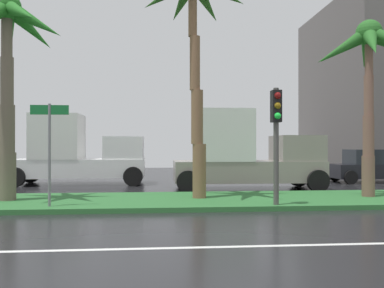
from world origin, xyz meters
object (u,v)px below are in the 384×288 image
(palm_tree_centre_left, at_px, (7,38))
(box_truck_lead, at_px, (78,153))
(car_in_traffic_second, at_px, (372,167))
(palm_tree_centre, at_px, (192,11))
(palm_tree_centre_right, at_px, (368,56))
(box_truck_following, at_px, (246,154))
(traffic_signal_median_right, at_px, (276,124))
(street_name_sign, at_px, (49,140))

(palm_tree_centre_left, relative_size, box_truck_lead, 1.05)
(box_truck_lead, xyz_separation_m, car_in_traffic_second, (15.11, -0.24, -0.72))
(palm_tree_centre, xyz_separation_m, car_in_traffic_second, (10.01, 6.62, -5.69))
(palm_tree_centre_right, xyz_separation_m, box_truck_following, (-3.55, 3.78, -3.54))
(box_truck_following, height_order, car_in_traffic_second, box_truck_following)
(box_truck_lead, bearing_deg, car_in_traffic_second, -0.90)
(car_in_traffic_second, bearing_deg, box_truck_following, -158.53)
(traffic_signal_median_right, height_order, box_truck_following, traffic_signal_median_right)
(palm_tree_centre_left, distance_m, palm_tree_centre, 6.16)
(street_name_sign, xyz_separation_m, box_truck_following, (7.01, 5.31, -0.53))
(palm_tree_centre_left, distance_m, palm_tree_centre_right, 12.28)
(palm_tree_centre, height_order, box_truck_following, palm_tree_centre)
(traffic_signal_median_right, bearing_deg, box_truck_following, 86.83)
(street_name_sign, relative_size, car_in_traffic_second, 0.70)
(palm_tree_centre_left, xyz_separation_m, car_in_traffic_second, (16.07, 6.74, -4.58))
(palm_tree_centre_left, bearing_deg, box_truck_lead, 82.20)
(palm_tree_centre, distance_m, street_name_sign, 6.40)
(traffic_signal_median_right, xyz_separation_m, box_truck_lead, (-7.46, 8.72, -1.02))
(car_in_traffic_second, bearing_deg, traffic_signal_median_right, -132.07)
(box_truck_lead, bearing_deg, street_name_sign, -84.86)
(traffic_signal_median_right, bearing_deg, box_truck_lead, 130.54)
(box_truck_following, bearing_deg, palm_tree_centre_left, -156.18)
(box_truck_lead, distance_m, box_truck_following, 8.37)
(street_name_sign, bearing_deg, car_in_traffic_second, 29.75)
(palm_tree_centre_left, distance_m, box_truck_lead, 8.03)
(traffic_signal_median_right, height_order, street_name_sign, traffic_signal_median_right)
(street_name_sign, distance_m, box_truck_lead, 8.49)
(traffic_signal_median_right, distance_m, car_in_traffic_second, 11.56)
(street_name_sign, bearing_deg, palm_tree_centre, 20.01)
(palm_tree_centre_left, bearing_deg, car_in_traffic_second, 22.76)
(palm_tree_centre, relative_size, box_truck_following, 1.23)
(traffic_signal_median_right, height_order, car_in_traffic_second, traffic_signal_median_right)
(palm_tree_centre_left, height_order, palm_tree_centre, palm_tree_centre)
(palm_tree_centre, bearing_deg, car_in_traffic_second, 33.48)
(traffic_signal_median_right, xyz_separation_m, box_truck_following, (0.31, 5.59, -1.02))
(box_truck_lead, distance_m, car_in_traffic_second, 15.13)
(traffic_signal_median_right, bearing_deg, palm_tree_centre_right, 25.10)
(street_name_sign, height_order, box_truck_following, box_truck_following)
(palm_tree_centre, bearing_deg, palm_tree_centre_left, -178.89)
(palm_tree_centre_right, distance_m, street_name_sign, 11.09)
(street_name_sign, xyz_separation_m, box_truck_lead, (-0.76, 8.44, -0.53))
(box_truck_following, bearing_deg, box_truck_lead, 158.07)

